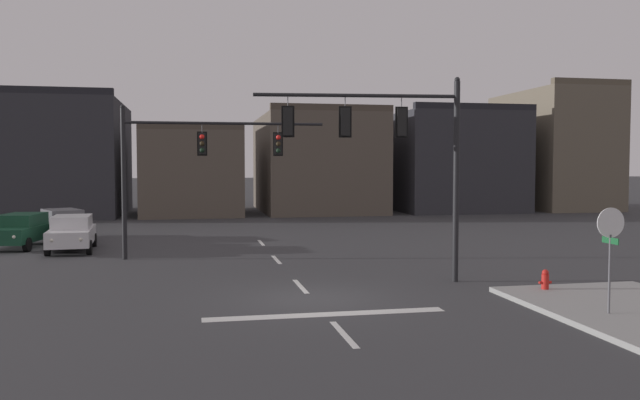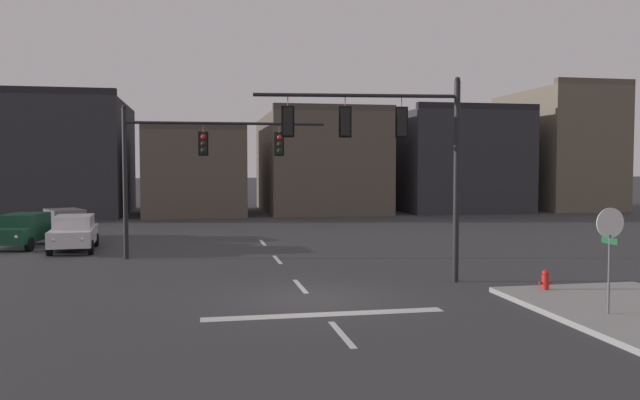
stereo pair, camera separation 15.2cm
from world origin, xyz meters
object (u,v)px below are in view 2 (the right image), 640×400
object	(u,v)px
car_lot_middle	(24,229)
car_lot_farside	(65,224)
signal_mast_far_side	(188,156)
car_lot_nearside	(74,232)
signal_mast_near_side	(392,142)
fire_hydrant	(545,283)
stop_sign	(610,235)

from	to	relation	value
car_lot_middle	car_lot_farside	size ratio (longest dim) A/B	0.97
signal_mast_far_side	car_lot_nearside	xyz separation A→B (m)	(-5.18, 3.30, -3.43)
signal_mast_near_side	car_lot_nearside	distance (m)	16.30
signal_mast_near_side	fire_hydrant	bearing A→B (deg)	-34.63
car_lot_farside	car_lot_middle	bearing A→B (deg)	-114.47
fire_hydrant	signal_mast_far_side	bearing A→B (deg)	137.07
signal_mast_near_side	fire_hydrant	world-z (taller)	signal_mast_near_side
stop_sign	car_lot_farside	distance (m)	27.14
stop_sign	signal_mast_far_side	bearing A→B (deg)	128.68
signal_mast_near_side	car_lot_farside	size ratio (longest dim) A/B	1.44
signal_mast_near_side	car_lot_farside	xyz separation A→B (m)	(-13.14, 15.16, -3.81)
car_lot_nearside	stop_sign	bearing A→B (deg)	-46.32
signal_mast_far_side	stop_sign	bearing A→B (deg)	-51.32
stop_sign	car_lot_nearside	world-z (taller)	stop_sign
car_lot_nearside	car_lot_farside	bearing A→B (deg)	105.03
stop_sign	car_lot_middle	world-z (taller)	stop_sign
stop_sign	car_lot_farside	size ratio (longest dim) A/B	0.60
signal_mast_near_side	signal_mast_far_side	world-z (taller)	signal_mast_near_side
stop_sign	fire_hydrant	size ratio (longest dim) A/B	3.77
stop_sign	car_lot_nearside	bearing A→B (deg)	133.68
signal_mast_near_side	car_lot_middle	xyz separation A→B (m)	(-14.47, 12.24, -3.81)
signal_mast_far_side	fire_hydrant	world-z (taller)	signal_mast_far_side
signal_mast_near_side	car_lot_farside	world-z (taller)	signal_mast_near_side
stop_sign	fire_hydrant	world-z (taller)	stop_sign
signal_mast_near_side	car_lot_middle	bearing A→B (deg)	139.76
car_lot_middle	car_lot_nearside	bearing A→B (deg)	-34.10
signal_mast_far_side	stop_sign	distance (m)	16.99
signal_mast_near_side	fire_hydrant	size ratio (longest dim) A/B	9.09
signal_mast_near_side	signal_mast_far_side	size ratio (longest dim) A/B	0.81
signal_mast_far_side	fire_hydrant	bearing A→B (deg)	-42.93
signal_mast_near_side	car_lot_farside	distance (m)	20.42
signal_mast_far_side	stop_sign	size ratio (longest dim) A/B	2.98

